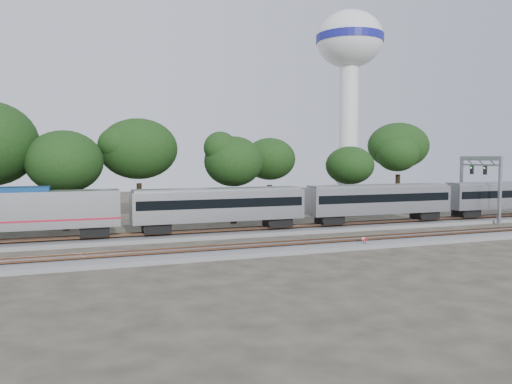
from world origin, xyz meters
The scene contains 15 objects.
ground centered at (0.00, 0.00, 0.00)m, with size 160.00×160.00×0.00m, color #383328.
track_far centered at (0.00, 6.00, 0.21)m, with size 160.00×5.00×0.73m.
track_near centered at (0.00, -4.00, 0.21)m, with size 160.00×5.00×0.73m.
train centered at (26.28, 6.00, 3.36)m, with size 115.99×3.32×4.89m.
switch_stand_red centered at (6.90, -5.70, 0.59)m, with size 0.29×0.08×0.93m.
switch_stand_white centered at (6.78, -5.51, 0.64)m, with size 0.32×0.08×1.01m.
switch_lever centered at (7.24, -5.67, 0.15)m, with size 0.50×0.30×0.30m, color #512D19.
water_tower centered at (36.80, 48.39, 28.95)m, with size 14.11×14.11×39.07m.
signal_gantry centered at (31.51, 6.00, 6.21)m, with size 0.59×7.01×8.53m.
tree_2 centered at (-19.28, 16.02, 7.86)m, with size 8.00×8.00×11.29m.
tree_3 centered at (-10.53, 19.58, 9.43)m, with size 9.60×9.60×13.53m.
tree_4 centered at (0.67, 15.16, 7.84)m, with size 7.99×7.99×11.26m.
tree_5 centered at (8.28, 21.91, 8.12)m, with size 8.27×8.27×11.66m.
tree_6 centered at (18.85, 17.41, 7.21)m, with size 7.35×7.35×10.36m.
tree_7 centered at (32.24, 24.56, 10.27)m, with size 10.45×10.45×14.73m.
Camera 1 is at (-18.25, -45.06, 8.40)m, focal length 35.00 mm.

